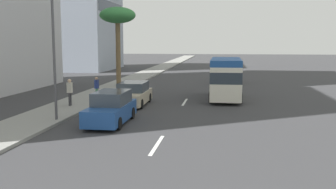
{
  "coord_description": "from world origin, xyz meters",
  "views": [
    {
      "loc": [
        -4.7,
        -2.7,
        4.3
      ],
      "look_at": [
        17.08,
        0.36,
        1.35
      ],
      "focal_mm": 42.42,
      "sensor_mm": 36.0,
      "label": 1
    }
  ],
  "objects_px": {
    "car_second": "(111,108)",
    "palm_tree": "(118,18)",
    "pedestrian_mid_block": "(97,87)",
    "street_lamp": "(55,33)",
    "car_lead": "(228,76)",
    "minibus_third": "(226,77)",
    "pedestrian_near_lamp": "(70,91)",
    "car_fourth": "(133,94)"
  },
  "relations": [
    {
      "from": "palm_tree",
      "to": "pedestrian_mid_block",
      "type": "bearing_deg",
      "value": -175.15
    },
    {
      "from": "car_second",
      "to": "pedestrian_mid_block",
      "type": "distance_m",
      "value": 8.19
    },
    {
      "from": "car_lead",
      "to": "car_second",
      "type": "distance_m",
      "value": 22.46
    },
    {
      "from": "car_fourth",
      "to": "street_lamp",
      "type": "bearing_deg",
      "value": -23.04
    },
    {
      "from": "car_second",
      "to": "minibus_third",
      "type": "height_order",
      "value": "minibus_third"
    },
    {
      "from": "car_second",
      "to": "car_fourth",
      "type": "distance_m",
      "value": 6.12
    },
    {
      "from": "pedestrian_mid_block",
      "to": "palm_tree",
      "type": "distance_m",
      "value": 10.44
    },
    {
      "from": "car_second",
      "to": "pedestrian_near_lamp",
      "type": "xyz_separation_m",
      "value": [
        4.35,
        4.01,
        0.32
      ]
    },
    {
      "from": "car_lead",
      "to": "pedestrian_near_lamp",
      "type": "xyz_separation_m",
      "value": [
        -17.21,
        10.31,
        0.39
      ]
    },
    {
      "from": "pedestrian_mid_block",
      "to": "pedestrian_near_lamp",
      "type": "bearing_deg",
      "value": -4.56
    },
    {
      "from": "car_fourth",
      "to": "pedestrian_mid_block",
      "type": "bearing_deg",
      "value": -115.01
    },
    {
      "from": "car_lead",
      "to": "street_lamp",
      "type": "xyz_separation_m",
      "value": [
        -21.68,
        9.2,
        3.99
      ]
    },
    {
      "from": "pedestrian_mid_block",
      "to": "car_second",
      "type": "bearing_deg",
      "value": 32.4
    },
    {
      "from": "car_second",
      "to": "pedestrian_near_lamp",
      "type": "distance_m",
      "value": 5.92
    },
    {
      "from": "palm_tree",
      "to": "street_lamp",
      "type": "distance_m",
      "value": 16.63
    },
    {
      "from": "pedestrian_mid_block",
      "to": "street_lamp",
      "type": "distance_m",
      "value": 8.49
    },
    {
      "from": "street_lamp",
      "to": "car_fourth",
      "type": "bearing_deg",
      "value": -23.04
    },
    {
      "from": "car_second",
      "to": "pedestrian_mid_block",
      "type": "bearing_deg",
      "value": -156.68
    },
    {
      "from": "minibus_third",
      "to": "pedestrian_mid_block",
      "type": "height_order",
      "value": "minibus_third"
    },
    {
      "from": "minibus_third",
      "to": "palm_tree",
      "type": "xyz_separation_m",
      "value": [
        6.69,
        10.0,
        4.82
      ]
    },
    {
      "from": "car_lead",
      "to": "car_second",
      "type": "bearing_deg",
      "value": 163.7
    },
    {
      "from": "pedestrian_near_lamp",
      "to": "street_lamp",
      "type": "xyz_separation_m",
      "value": [
        -4.47,
        -1.11,
        3.6
      ]
    },
    {
      "from": "car_fourth",
      "to": "palm_tree",
      "type": "height_order",
      "value": "palm_tree"
    },
    {
      "from": "minibus_third",
      "to": "street_lamp",
      "type": "bearing_deg",
      "value": 137.81
    },
    {
      "from": "palm_tree",
      "to": "car_fourth",
      "type": "bearing_deg",
      "value": -159.92
    },
    {
      "from": "pedestrian_near_lamp",
      "to": "palm_tree",
      "type": "height_order",
      "value": "palm_tree"
    },
    {
      "from": "palm_tree",
      "to": "street_lamp",
      "type": "bearing_deg",
      "value": -176.19
    },
    {
      "from": "minibus_third",
      "to": "street_lamp",
      "type": "height_order",
      "value": "street_lamp"
    },
    {
      "from": "car_lead",
      "to": "pedestrian_mid_block",
      "type": "relative_size",
      "value": 2.64
    },
    {
      "from": "car_lead",
      "to": "minibus_third",
      "type": "bearing_deg",
      "value": 178.56
    },
    {
      "from": "car_second",
      "to": "palm_tree",
      "type": "distance_m",
      "value": 17.79
    },
    {
      "from": "car_second",
      "to": "street_lamp",
      "type": "distance_m",
      "value": 4.87
    },
    {
      "from": "pedestrian_near_lamp",
      "to": "minibus_third",
      "type": "bearing_deg",
      "value": -135.05
    },
    {
      "from": "car_second",
      "to": "car_lead",
      "type": "bearing_deg",
      "value": 163.7
    },
    {
      "from": "pedestrian_mid_block",
      "to": "minibus_third",
      "type": "bearing_deg",
      "value": 112.33
    },
    {
      "from": "street_lamp",
      "to": "car_lead",
      "type": "bearing_deg",
      "value": -22.98
    },
    {
      "from": "minibus_third",
      "to": "street_lamp",
      "type": "xyz_separation_m",
      "value": [
        -9.81,
        8.9,
        3.06
      ]
    },
    {
      "from": "minibus_third",
      "to": "palm_tree",
      "type": "height_order",
      "value": "palm_tree"
    },
    {
      "from": "car_lead",
      "to": "palm_tree",
      "type": "height_order",
      "value": "palm_tree"
    },
    {
      "from": "pedestrian_mid_block",
      "to": "car_fourth",
      "type": "bearing_deg",
      "value": 74.07
    },
    {
      "from": "car_lead",
      "to": "palm_tree",
      "type": "bearing_deg",
      "value": 116.71
    },
    {
      "from": "minibus_third",
      "to": "street_lamp",
      "type": "distance_m",
      "value": 13.59
    }
  ]
}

